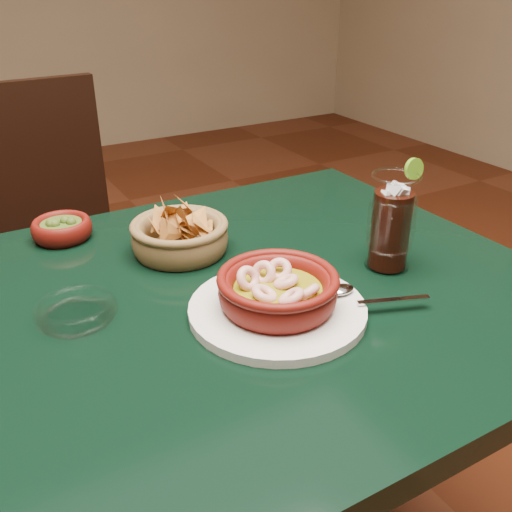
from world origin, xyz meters
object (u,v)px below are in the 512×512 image
chip_basket (180,236)px  dining_table (170,365)px  cola_drink (391,223)px  dining_chair (49,261)px  shrimp_plate (278,295)px

chip_basket → dining_table: bearing=-120.5°
chip_basket → cola_drink: cola_drink is taller
dining_chair → cola_drink: 0.93m
shrimp_plate → chip_basket: (-0.04, 0.25, -0.00)m
dining_chair → chip_basket: 0.62m
dining_table → cola_drink: 0.41m
dining_table → chip_basket: size_ratio=6.04×
shrimp_plate → chip_basket: 0.25m
cola_drink → dining_chair: bearing=118.2°
shrimp_plate → dining_table: bearing=146.3°
dining_table → cola_drink: cola_drink is taller
dining_table → dining_chair: (-0.05, 0.71, -0.13)m
shrimp_plate → chip_basket: size_ratio=1.64×
dining_chair → cola_drink: (0.41, -0.77, 0.31)m
cola_drink → dining_table: bearing=170.9°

